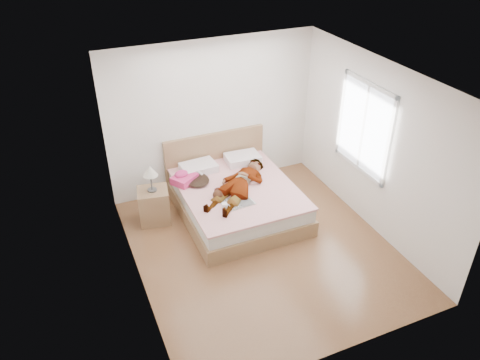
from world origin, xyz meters
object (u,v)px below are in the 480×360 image
(plush_toy, at_px, (218,194))
(coffee_mug, at_px, (225,206))
(phone, at_px, (200,173))
(magazine, at_px, (238,203))
(bed, at_px, (236,197))
(nightstand, at_px, (154,203))
(towel, at_px, (184,178))
(woman, at_px, (239,182))

(plush_toy, bearing_deg, coffee_mug, -91.89)
(coffee_mug, bearing_deg, plush_toy, 88.11)
(phone, relative_size, magazine, 0.18)
(bed, bearing_deg, nightstand, 168.71)
(bed, distance_m, plush_toy, 0.56)
(coffee_mug, bearing_deg, magazine, 15.69)
(towel, bearing_deg, woman, -33.77)
(plush_toy, height_order, nightstand, nightstand)
(nightstand, bearing_deg, plush_toy, -29.52)
(bed, xyz_separation_m, plush_toy, (-0.39, -0.25, 0.31))
(plush_toy, xyz_separation_m, nightstand, (-0.89, 0.50, -0.25))
(towel, distance_m, nightstand, 0.62)
(woman, height_order, nightstand, nightstand)
(magazine, bearing_deg, bed, 70.79)
(woman, distance_m, plush_toy, 0.44)
(plush_toy, bearing_deg, woman, 18.65)
(towel, distance_m, coffee_mug, 1.01)
(nightstand, bearing_deg, phone, 2.50)
(woman, distance_m, towel, 0.90)
(woman, height_order, coffee_mug, woman)
(woman, relative_size, coffee_mug, 12.39)
(coffee_mug, bearing_deg, woman, 47.02)
(towel, relative_size, plush_toy, 1.82)
(towel, height_order, nightstand, nightstand)
(coffee_mug, bearing_deg, towel, 109.07)
(magazine, height_order, coffee_mug, coffee_mug)
(towel, bearing_deg, plush_toy, -62.04)
(phone, distance_m, nightstand, 0.87)
(phone, bearing_deg, woman, -81.03)
(bed, xyz_separation_m, coffee_mug, (-0.40, -0.56, 0.28))
(woman, relative_size, towel, 3.42)
(magazine, relative_size, plush_toy, 1.86)
(phone, height_order, coffee_mug, phone)
(woman, bearing_deg, plush_toy, -113.72)
(phone, bearing_deg, coffee_mug, -127.09)
(phone, xyz_separation_m, plush_toy, (0.09, -0.54, -0.10))
(phone, relative_size, plush_toy, 0.33)
(bed, bearing_deg, magazine, -109.21)
(woman, distance_m, phone, 0.64)
(plush_toy, bearing_deg, phone, 99.39)
(phone, bearing_deg, bed, -73.44)
(plush_toy, bearing_deg, magazine, -48.27)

